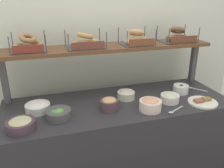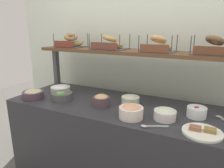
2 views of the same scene
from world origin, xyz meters
name	(u,v)px [view 2 (image 2 of 2)]	position (x,y,z in m)	size (l,w,h in m)	color
back_wall	(141,55)	(0.00, 0.55, 1.20)	(3.10, 0.06, 2.40)	silver
deli_counter	(118,149)	(0.00, 0.00, 0.42)	(1.90, 0.70, 0.85)	#2D2D33
shelf_riser_left	(56,67)	(-0.89, 0.27, 1.05)	(0.05, 0.05, 0.40)	#4C4C51
upper_shelf	(131,52)	(0.00, 0.27, 1.26)	(1.86, 0.32, 0.03)	brown
bowl_tuna_salad	(33,94)	(-0.76, -0.20, 0.89)	(0.19, 0.19, 0.08)	#4B3645
bowl_hummus	(101,100)	(-0.11, -0.09, 0.90)	(0.14, 0.14, 0.10)	#563F48
bowl_lox_spread	(131,111)	(0.19, -0.20, 0.90)	(0.18, 0.18, 0.10)	white
bowl_veggie_mix	(62,96)	(-0.51, -0.12, 0.89)	(0.19, 0.19, 0.08)	#4D5050
bowl_beet_salad	(197,112)	(0.61, 0.03, 0.89)	(0.14, 0.14, 0.08)	white
bowl_scallion_spread	(165,114)	(0.42, -0.11, 0.89)	(0.16, 0.16, 0.08)	white
bowl_cream_cheese	(60,89)	(-0.65, 0.04, 0.89)	(0.19, 0.19, 0.08)	white
bowl_potato_salad	(130,99)	(0.09, 0.06, 0.89)	(0.15, 0.15, 0.08)	silver
serving_plate_white	(202,132)	(0.67, -0.22, 0.86)	(0.24, 0.24, 0.04)	white
serving_spoon_near_plate	(150,126)	(0.36, -0.28, 0.86)	(0.17, 0.09, 0.01)	#B7B7BC
serving_spoon_by_edge	(223,119)	(0.79, 0.06, 0.86)	(0.13, 0.14, 0.01)	#B7B7BC
bagel_basket_everything	(71,42)	(-0.67, 0.27, 1.33)	(0.29, 0.26, 0.14)	#4C4C51
bagel_basket_sesame	(109,44)	(-0.22, 0.26, 1.33)	(0.32, 0.26, 0.14)	#4C4C51
bagel_basket_plain	(158,46)	(0.24, 0.25, 1.33)	(0.27, 0.25, 0.15)	#4C4C51
bagel_basket_cinnamon_raisin	(214,48)	(0.67, 0.26, 1.33)	(0.32, 0.26, 0.15)	#4C4C51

